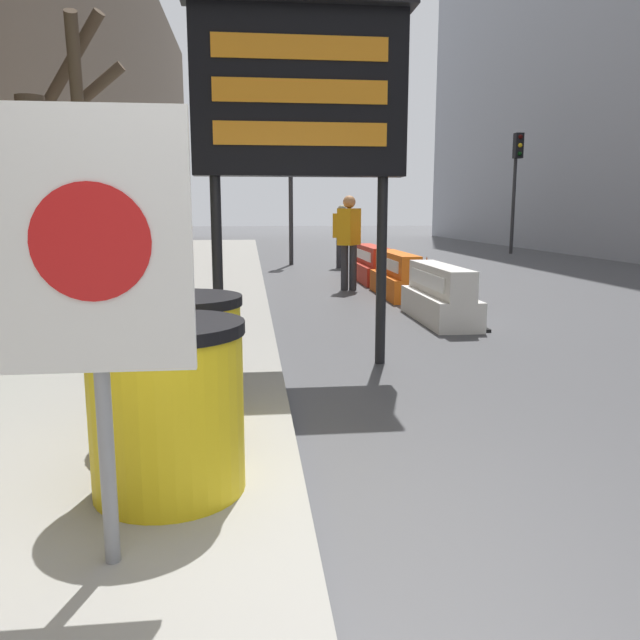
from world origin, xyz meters
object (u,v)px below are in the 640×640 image
object	(u,v)px
jersey_barrier_red_striped	(372,266)
traffic_cone_near	(426,278)
message_board	(300,94)
pedestrian_passerby	(349,235)
warning_sign	(94,266)
traffic_light_far_side	(516,167)
barrel_drum_foreground	(167,407)
jersey_barrier_orange_far	(397,277)
jersey_barrier_white	(440,297)
traffic_cone_mid	(470,301)
barrel_drum_middle	(182,362)
traffic_light_near_curb	(291,159)
pedestrian_worker	(342,231)

from	to	relation	value
jersey_barrier_red_striped	traffic_cone_near	world-z (taller)	jersey_barrier_red_striped
message_board	pedestrian_passerby	size ratio (longest dim) A/B	1.91
warning_sign	traffic_light_far_side	world-z (taller)	traffic_light_far_side
warning_sign	jersey_barrier_red_striped	xyz separation A→B (m)	(3.14, 10.77, -0.97)
barrel_drum_foreground	jersey_barrier_orange_far	world-z (taller)	barrel_drum_foreground
jersey_barrier_white	traffic_cone_mid	xyz separation A→B (m)	(0.19, -0.68, 0.03)
barrel_drum_middle	jersey_barrier_white	bearing A→B (deg)	55.17
barrel_drum_middle	message_board	bearing A→B (deg)	65.80
warning_sign	traffic_light_far_side	distance (m)	21.34
barrel_drum_foreground	jersey_barrier_red_striped	world-z (taller)	barrel_drum_foreground
barrel_drum_foreground	traffic_cone_near	distance (m)	8.07
warning_sign	barrel_drum_middle	bearing A→B (deg)	85.49
warning_sign	traffic_cone_near	world-z (taller)	warning_sign
barrel_drum_middle	traffic_light_near_curb	bearing A→B (deg)	83.31
jersey_barrier_orange_far	pedestrian_worker	distance (m)	5.64
traffic_light_near_curb	traffic_cone_near	bearing A→B (deg)	-75.76
jersey_barrier_red_striped	jersey_barrier_white	bearing A→B (deg)	-90.00
jersey_barrier_orange_far	barrel_drum_middle	bearing A→B (deg)	-113.69
barrel_drum_middle	jersey_barrier_orange_far	bearing A→B (deg)	66.31
barrel_drum_foreground	jersey_barrier_white	xyz separation A→B (m)	(2.99, 5.25, -0.22)
traffic_light_near_curb	barrel_drum_foreground	bearing A→B (deg)	-96.17
jersey_barrier_red_striped	pedestrian_passerby	world-z (taller)	pedestrian_passerby
barrel_drum_middle	jersey_barrier_white	size ratio (longest dim) A/B	0.43
jersey_barrier_orange_far	traffic_cone_near	xyz separation A→B (m)	(0.40, -0.47, 0.02)
traffic_light_near_curb	pedestrian_worker	xyz separation A→B (m)	(1.26, -1.11, -1.91)
barrel_drum_middle	traffic_light_near_curb	distance (m)	13.88
message_board	traffic_light_near_curb	size ratio (longest dim) A/B	0.85
traffic_cone_mid	traffic_cone_near	bearing A→B (deg)	85.61
warning_sign	traffic_light_near_curb	xyz separation A→B (m)	(1.72, 15.16, 1.58)
traffic_light_near_curb	traffic_cone_mid	bearing A→B (deg)	-80.78
traffic_light_far_side	traffic_cone_near	bearing A→B (deg)	-119.74
traffic_light_far_side	barrel_drum_middle	bearing A→B (deg)	-119.14
jersey_barrier_orange_far	pedestrian_passerby	xyz separation A→B (m)	(-0.71, 0.95, 0.71)
jersey_barrier_orange_far	jersey_barrier_red_striped	distance (m)	2.32
pedestrian_worker	traffic_cone_mid	bearing A→B (deg)	-67.31
barrel_drum_middle	jersey_barrier_red_striped	world-z (taller)	barrel_drum_middle
jersey_barrier_white	traffic_light_far_side	size ratio (longest dim) A/B	0.48
barrel_drum_foreground	jersey_barrier_orange_far	xyz separation A→B (m)	(2.99, 7.79, -0.22)
jersey_barrier_white	traffic_cone_mid	world-z (taller)	jersey_barrier_white
barrel_drum_foreground	warning_sign	world-z (taller)	warning_sign
jersey_barrier_white	pedestrian_worker	bearing A→B (deg)	91.16
jersey_barrier_orange_far	traffic_cone_mid	world-z (taller)	jersey_barrier_orange_far
jersey_barrier_orange_far	pedestrian_worker	size ratio (longest dim) A/B	1.26
traffic_cone_mid	pedestrian_passerby	bearing A→B (deg)	102.16
message_board	traffic_cone_mid	size ratio (longest dim) A/B	4.50
barrel_drum_middle	traffic_cone_mid	xyz separation A→B (m)	(3.20, 3.65, -0.19)
jersey_barrier_orange_far	traffic_cone_mid	distance (m)	3.23
warning_sign	message_board	distance (m)	3.97
jersey_barrier_orange_far	traffic_light_near_curb	xyz separation A→B (m)	(-1.42, 6.71, 2.55)
message_board	jersey_barrier_white	xyz separation A→B (m)	(2.10, 2.29, -2.22)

